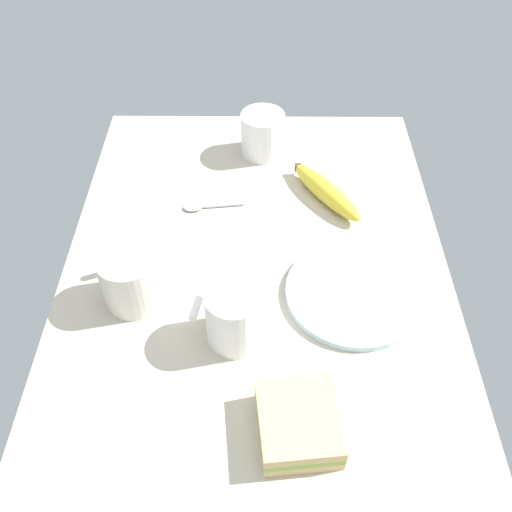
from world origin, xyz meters
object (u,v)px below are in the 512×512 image
at_px(coffee_mug_black, 234,316).
at_px(sandwich_main, 298,424).
at_px(banana, 326,192).
at_px(spoon, 204,206).
at_px(plate_of_food, 353,293).
at_px(coffee_mug_spare, 263,133).
at_px(coffee_mug_milky, 131,278).

height_order(coffee_mug_black, sandwich_main, coffee_mug_black).
bearing_deg(banana, spoon, -83.51).
distance_m(plate_of_food, coffee_mug_spare, 0.41).
height_order(coffee_mug_milky, coffee_mug_spare, coffee_mug_milky).
distance_m(coffee_mug_spare, banana, 0.19).
height_order(coffee_mug_spare, sandwich_main, coffee_mug_spare).
bearing_deg(coffee_mug_black, spoon, -166.60).
xyz_separation_m(banana, spoon, (0.03, -0.23, -0.01)).
xyz_separation_m(coffee_mug_black, coffee_mug_spare, (-0.46, 0.04, -0.00)).
xyz_separation_m(plate_of_food, coffee_mug_milky, (0.01, -0.35, 0.04)).
height_order(plate_of_food, coffee_mug_milky, coffee_mug_milky).
relative_size(coffee_mug_milky, banana, 0.67).
relative_size(coffee_mug_black, sandwich_main, 0.87).
bearing_deg(banana, plate_of_food, 6.52).
height_order(plate_of_food, coffee_mug_black, coffee_mug_black).
bearing_deg(coffee_mug_milky, coffee_mug_black, 66.04).
distance_m(coffee_mug_milky, spoon, 0.24).
bearing_deg(banana, coffee_mug_milky, -53.17).
relative_size(coffee_mug_spare, banana, 0.60).
relative_size(banana, spoon, 1.55).
bearing_deg(sandwich_main, coffee_mug_milky, -131.90).
relative_size(plate_of_food, coffee_mug_spare, 2.09).
relative_size(coffee_mug_milky, spoon, 1.05).
distance_m(coffee_mug_milky, coffee_mug_spare, 0.43).
distance_m(plate_of_food, banana, 0.23).
relative_size(plate_of_food, sandwich_main, 1.74).
distance_m(plate_of_food, sandwich_main, 0.25).
height_order(plate_of_food, spoon, plate_of_food).
relative_size(coffee_mug_black, coffee_mug_spare, 1.04).
distance_m(coffee_mug_milky, sandwich_main, 0.33).
height_order(coffee_mug_black, coffee_mug_spare, coffee_mug_black).
xyz_separation_m(sandwich_main, spoon, (-0.44, -0.15, -0.02)).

